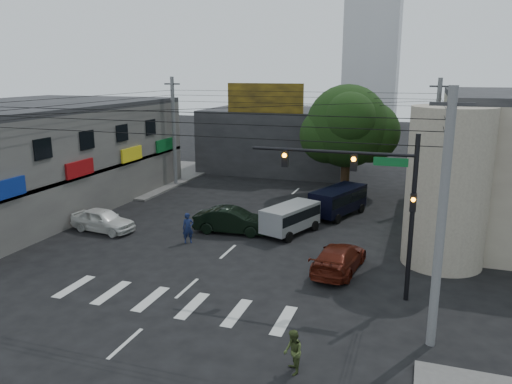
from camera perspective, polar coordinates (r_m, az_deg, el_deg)
The scene contains 18 objects.
ground at distance 25.84m, azimuth -4.89°, elevation -8.29°, with size 160.00×160.00×0.00m, color black.
sidewalk_far_left at distance 49.54m, azimuth -15.77°, elevation 2.00°, with size 16.00×16.00×0.15m, color #514F4C.
building_left at distance 39.83m, azimuth -25.80°, elevation 3.42°, with size 14.00×24.00×7.00m, color #4C4947.
corner_column at distance 26.55m, azimuth 21.01°, elevation 0.48°, with size 4.00×4.00×8.00m, color gray.
building_far at distance 50.29m, azimuth 2.72°, elevation 6.05°, with size 14.00×10.00×6.00m, color #232326.
billboard at distance 45.22m, azimuth 1.03°, elevation 10.68°, with size 7.00×0.30×2.60m, color olive.
street_tree at distance 39.56m, azimuth 10.37°, elevation 7.39°, with size 6.40×6.40×8.70m.
traffic_gantry at distance 21.54m, azimuth 13.17°, elevation 0.40°, with size 7.10×0.35×7.20m.
utility_pole_near_right at distance 18.15m, azimuth 20.41°, elevation -3.33°, with size 0.32×0.32×9.20m, color #59595B.
utility_pole_far_left at distance 43.27m, azimuth -9.36°, elevation 6.78°, with size 0.32×0.32×9.20m, color #59595B.
utility_pole_far_right at distance 38.26m, azimuth 19.79°, elevation 5.28°, with size 0.32×0.32×9.20m, color #59595B.
dark_sedan at distance 30.50m, azimuth -2.71°, elevation -3.27°, with size 4.79×2.02×1.54m, color black.
white_compact at distance 32.16m, azimuth -17.10°, elevation -3.08°, with size 4.36×2.20×1.42m, color silver.
maroon_sedan at distance 25.09m, azimuth 9.45°, elevation -7.45°, with size 2.41×4.87×1.36m, color #4A140A.
silver_minivan at distance 30.30m, azimuth 3.95°, elevation -3.18°, with size 3.01×4.43×1.76m, color #9B9EA2, non-canonical shape.
navy_van at distance 34.37m, azimuth 9.37°, elevation -1.15°, with size 3.38×5.15×1.93m, color black, non-canonical shape.
traffic_officer at distance 28.89m, azimuth -7.78°, elevation -4.11°, with size 0.77×0.72×1.77m, color #121C41.
pedestrian_olive at distance 17.05m, azimuth 4.25°, elevation -17.79°, with size 0.84×0.91×1.50m, color #3B4921.
Camera 1 is at (9.73, -21.92, 9.63)m, focal length 35.00 mm.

